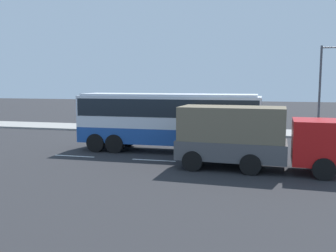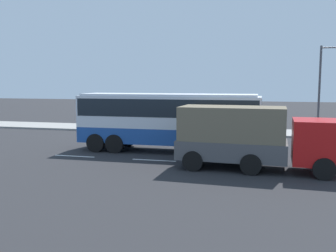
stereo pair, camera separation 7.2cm
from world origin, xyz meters
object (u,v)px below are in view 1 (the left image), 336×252
at_px(pedestrian_near_curb, 271,120).
at_px(cargo_truck, 253,136).
at_px(street_lamp, 323,84).
at_px(coach_bus, 168,116).

bearing_deg(pedestrian_near_curb, cargo_truck, -136.45).
distance_m(cargo_truck, street_lamp, 12.61).
height_order(pedestrian_near_curb, street_lamp, street_lamp).
bearing_deg(street_lamp, coach_bus, -140.64).
relative_size(cargo_truck, pedestrian_near_curb, 4.45).
bearing_deg(street_lamp, pedestrian_near_curb, 155.99).
bearing_deg(coach_bus, street_lamp, 39.60).
relative_size(coach_bus, cargo_truck, 1.41).
distance_m(coach_bus, street_lamp, 12.69).
height_order(cargo_truck, pedestrian_near_curb, cargo_truck).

